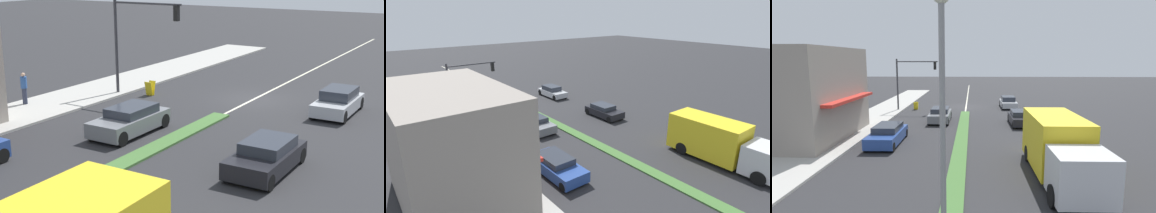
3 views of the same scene
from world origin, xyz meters
TOP-DOWN VIEW (x-y plane):
  - ground_plane at (0.00, 18.00)m, footprint 160.00×160.00m
  - sidewalk_right at (9.00, 18.50)m, footprint 4.00×73.00m
  - lane_marking_center at (0.00, 0.00)m, footprint 0.16×60.00m
  - building_corner_store at (10.90, 15.16)m, footprint 6.14×9.02m
  - traffic_signal_main at (6.12, 2.99)m, footprint 4.59×0.34m
  - street_lamp at (0.00, 28.24)m, footprint 0.44×0.44m
  - pedestrian at (10.12, 7.85)m, footprint 0.34×0.34m
  - warning_aframe_sign at (5.69, 2.29)m, footprint 0.45×0.53m
  - delivery_truck at (-5.00, 21.70)m, footprint 2.44×7.50m
  - suv_grey at (2.20, 8.82)m, footprint 1.83×4.10m
  - coupe_blue at (5.00, 16.23)m, footprint 1.87×4.45m
  - sedan_dark at (-5.00, 9.95)m, footprint 1.85×3.94m
  - sedan_silver at (-5.00, 0.60)m, footprint 1.75×4.08m

SIDE VIEW (x-z plane):
  - ground_plane at x=0.00m, z-range 0.00..0.00m
  - lane_marking_center at x=0.00m, z-range 0.00..0.01m
  - sidewalk_right at x=9.00m, z-range 0.00..0.12m
  - warning_aframe_sign at x=5.69m, z-range 0.01..0.84m
  - sedan_dark at x=-5.00m, z-range -0.02..1.21m
  - coupe_blue at x=5.00m, z-range -0.02..1.26m
  - suv_grey at x=2.20m, z-range -0.01..1.26m
  - sedan_silver at x=-5.00m, z-range -0.03..1.29m
  - pedestrian at x=10.12m, z-range 0.17..1.90m
  - delivery_truck at x=-5.00m, z-range 0.03..2.90m
  - building_corner_store at x=10.90m, z-range 0.12..6.51m
  - traffic_signal_main at x=6.12m, z-range 1.10..6.70m
  - street_lamp at x=0.00m, z-range 1.09..8.46m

